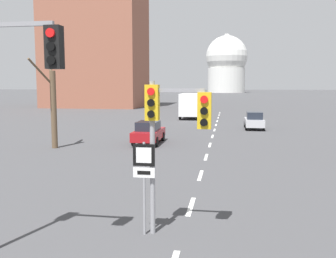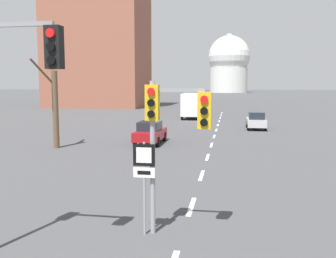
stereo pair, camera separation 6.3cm
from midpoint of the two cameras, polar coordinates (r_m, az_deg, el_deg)
lane_stripe_1 at (r=13.04m, az=3.74°, el=-11.68°), size 0.16×2.00×0.01m
lane_stripe_2 at (r=17.35m, az=5.24°, el=-7.05°), size 0.16×2.00×0.01m
lane_stripe_3 at (r=21.74m, az=6.12°, el=-4.27°), size 0.16×2.00×0.01m
lane_stripe_4 at (r=26.17m, az=6.70°, el=-2.43°), size 0.16×2.00×0.01m
lane_stripe_5 at (r=30.62m, az=7.12°, el=-1.12°), size 0.16×2.00×0.01m
lane_stripe_6 at (r=35.08m, az=7.42°, el=-0.15°), size 0.16×2.00×0.01m
lane_stripe_7 at (r=39.55m, az=7.66°, el=0.61°), size 0.16×2.00×0.01m
lane_stripe_8 at (r=44.03m, az=7.85°, el=1.21°), size 0.16×2.00×0.01m
lane_stripe_9 at (r=48.51m, az=8.00°, el=1.70°), size 0.16×2.00×0.01m
lane_stripe_10 at (r=52.99m, az=8.13°, el=2.11°), size 0.16×2.00×0.01m
lane_stripe_11 at (r=57.48m, az=8.24°, el=2.45°), size 0.16×2.00×0.01m
traffic_signal_centre_tall at (r=10.00m, az=0.65°, el=1.34°), size 1.76×0.34×4.22m
traffic_signal_near_left at (r=9.55m, az=-23.47°, el=7.62°), size 2.24×0.34×5.73m
route_sign_post at (r=10.22m, az=-3.48°, el=-6.56°), size 0.60×0.08×2.58m
sedan_near_left at (r=26.61m, az=-2.66°, el=-0.50°), size 1.78×4.20×1.60m
sedan_near_right at (r=58.20m, az=4.45°, el=3.37°), size 1.96×4.59×1.65m
sedan_mid_centre at (r=36.48m, az=13.32°, el=1.27°), size 1.76×4.11×1.65m
delivery_truck at (r=47.46m, az=3.87°, el=3.69°), size 2.44×7.20×3.14m
bare_tree_left_near at (r=25.62m, az=-16.83°, el=3.55°), size 0.92×2.88×5.91m
capitol_dome at (r=232.45m, az=9.28°, el=9.72°), size 24.84×24.84×35.09m
apartment_block_left at (r=75.70m, az=-10.52°, el=13.27°), size 18.00×14.00×26.07m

